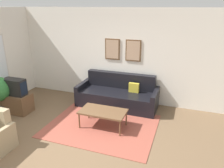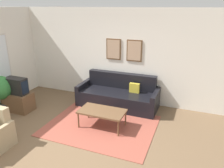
{
  "view_description": "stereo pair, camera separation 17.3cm",
  "coord_description": "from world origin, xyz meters",
  "views": [
    {
      "loc": [
        2.22,
        -3.15,
        2.75
      ],
      "look_at": [
        0.45,
        1.78,
        0.85
      ],
      "focal_mm": 35.0,
      "sensor_mm": 36.0,
      "label": 1
    },
    {
      "loc": [
        2.38,
        -3.09,
        2.75
      ],
      "look_at": [
        0.45,
        1.78,
        0.85
      ],
      "focal_mm": 35.0,
      "sensor_mm": 36.0,
      "label": 2
    }
  ],
  "objects": [
    {
      "name": "tv",
      "position": [
        -2.02,
        1.04,
        0.72
      ],
      "size": [
        0.61,
        0.28,
        0.44
      ],
      "color": "black",
      "rests_on": "tv_stand"
    },
    {
      "name": "tv_stand",
      "position": [
        -2.02,
        1.04,
        0.25
      ],
      "size": [
        0.76,
        0.47,
        0.5
      ],
      "color": "brown",
      "rests_on": "ground_plane"
    },
    {
      "name": "wall_back",
      "position": [
        0.01,
        2.8,
        1.35
      ],
      "size": [
        8.0,
        0.09,
        2.7
      ],
      "color": "white",
      "rests_on": "ground_plane"
    },
    {
      "name": "coffee_table",
      "position": [
        0.48,
        1.09,
        0.39
      ],
      "size": [
        1.08,
        0.59,
        0.42
      ],
      "color": "brown",
      "rests_on": "ground_plane"
    },
    {
      "name": "potted_plant_by_window",
      "position": [
        -2.32,
        1.39,
        0.42
      ],
      "size": [
        0.42,
        0.42,
        0.72
      ],
      "color": "slate",
      "rests_on": "ground_plane"
    },
    {
      "name": "potted_plant_small",
      "position": [
        -2.36,
        1.21,
        0.43
      ],
      "size": [
        0.42,
        0.42,
        0.73
      ],
      "color": "#383D42",
      "rests_on": "ground_plane"
    },
    {
      "name": "ground_plane",
      "position": [
        0.0,
        0.0,
        0.0
      ],
      "size": [
        16.0,
        16.0,
        0.0
      ],
      "primitive_type": "plane",
      "color": "brown"
    },
    {
      "name": "couch",
      "position": [
        0.43,
        2.34,
        0.31
      ],
      "size": [
        2.27,
        0.9,
        0.9
      ],
      "color": "black",
      "rests_on": "ground_plane"
    },
    {
      "name": "area_rug",
      "position": [
        0.43,
        1.11,
        0.01
      ],
      "size": [
        2.55,
        1.96,
        0.01
      ],
      "color": "#9E4C3D",
      "rests_on": "ground_plane"
    }
  ]
}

